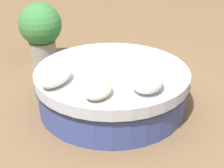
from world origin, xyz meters
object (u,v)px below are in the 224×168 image
round_bed (112,87)px  throw_pillow_1 (98,90)px  throw_pillow_0 (56,77)px  throw_pillow_2 (147,82)px  planter (41,29)px

round_bed → throw_pillow_1: bearing=-169.2°
throw_pillow_0 → throw_pillow_2: (0.25, -1.06, 0.02)m
round_bed → throw_pillow_2: 0.81m
round_bed → planter: bearing=62.0°
throw_pillow_2 → planter: bearing=60.7°
throw_pillow_2 → planter: 2.71m
throw_pillow_2 → planter: (1.32, 2.36, -0.04)m
throw_pillow_1 → throw_pillow_0: bearing=81.7°
round_bed → throw_pillow_2: (-0.39, -0.60, 0.38)m
throw_pillow_0 → throw_pillow_2: 1.09m
round_bed → throw_pillow_1: throw_pillow_1 is taller
throw_pillow_0 → throw_pillow_1: bearing=-98.3°
throw_pillow_0 → planter: planter is taller
planter → round_bed: bearing=-118.0°
round_bed → throw_pillow_0: 0.87m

